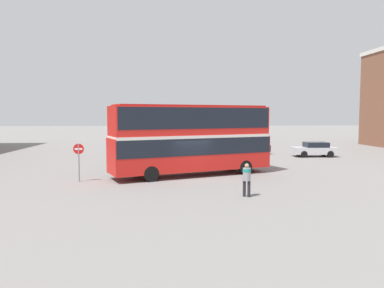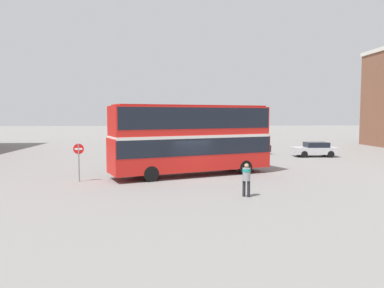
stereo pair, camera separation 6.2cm
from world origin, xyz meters
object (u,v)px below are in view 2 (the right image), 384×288
(double_decker_bus, at_px, (192,135))
(pedestrian_foreground, at_px, (246,176))
(parked_car_kerb_far, at_px, (248,147))
(no_entry_sign, at_px, (79,156))
(parked_car_kerb_near, at_px, (315,149))

(double_decker_bus, xyz_separation_m, pedestrian_foreground, (2.26, -6.95, -1.71))
(parked_car_kerb_far, bearing_deg, double_decker_bus, -130.05)
(double_decker_bus, bearing_deg, no_entry_sign, 173.97)
(pedestrian_foreground, bearing_deg, no_entry_sign, -80.43)
(pedestrian_foreground, bearing_deg, parked_car_kerb_near, -173.93)
(parked_car_kerb_far, relative_size, no_entry_sign, 1.96)
(pedestrian_foreground, distance_m, parked_car_kerb_far, 20.98)
(parked_car_kerb_far, bearing_deg, pedestrian_foreground, -115.70)
(no_entry_sign, bearing_deg, double_decker_bus, 14.62)
(parked_car_kerb_near, bearing_deg, parked_car_kerb_far, -22.22)
(double_decker_bus, distance_m, parked_car_kerb_far, 15.32)
(double_decker_bus, xyz_separation_m, parked_car_kerb_far, (6.98, 13.49, -2.00))
(double_decker_bus, relative_size, pedestrian_foreground, 6.67)
(parked_car_kerb_near, relative_size, parked_car_kerb_far, 0.92)
(parked_car_kerb_far, bearing_deg, parked_car_kerb_near, -37.52)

